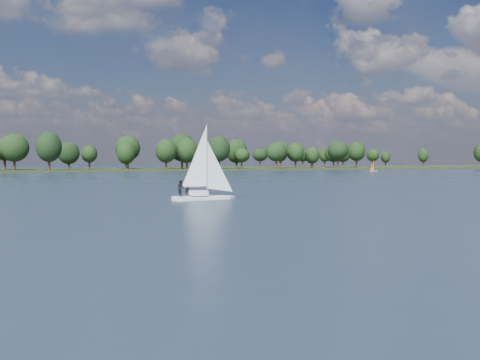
{
  "coord_description": "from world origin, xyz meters",
  "views": [
    {
      "loc": [
        -28.27,
        -9.41,
        4.49
      ],
      "look_at": [
        -7.54,
        38.48,
        2.5
      ],
      "focal_mm": 40.0,
      "sensor_mm": 36.0,
      "label": 1
    }
  ],
  "objects": [
    {
      "name": "ground",
      "position": [
        0.0,
        100.0,
        0.0
      ],
      "size": [
        700.0,
        700.0,
        0.0
      ],
      "primitive_type": "plane",
      "color": "#233342",
      "rests_on": "ground"
    },
    {
      "name": "far_shore",
      "position": [
        0.0,
        212.0,
        0.0
      ],
      "size": [
        660.0,
        40.0,
        1.5
      ],
      "primitive_type": "cube",
      "color": "black",
      "rests_on": "ground"
    },
    {
      "name": "far_shore_back",
      "position": [
        160.0,
        260.0,
        0.0
      ],
      "size": [
        220.0,
        30.0,
        1.4
      ],
      "primitive_type": "cube",
      "color": "black",
      "rests_on": "ground"
    },
    {
      "name": "sailboat",
      "position": [
        -8.59,
        46.95,
        2.49
      ],
      "size": [
        6.96,
        2.66,
        8.93
      ],
      "rotation": [
        0.0,
        0.0,
        0.11
      ],
      "color": "white",
      "rests_on": "ground"
    },
    {
      "name": "dinghy_orange",
      "position": [
        103.14,
        162.07,
        1.07
      ],
      "size": [
        2.89,
        1.26,
        4.53
      ],
      "rotation": [
        0.0,
        0.0,
        -0.05
      ],
      "color": "silver",
      "rests_on": "ground"
    },
    {
      "name": "treeline",
      "position": [
        -6.66,
        207.66,
        7.94
      ],
      "size": [
        562.48,
        74.25,
        17.66
      ],
      "color": "black",
      "rests_on": "ground"
    }
  ]
}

